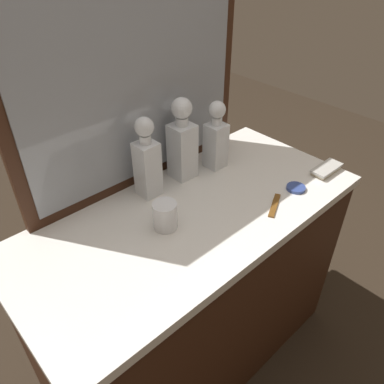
{
  "coord_description": "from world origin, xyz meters",
  "views": [
    {
      "loc": [
        -0.67,
        -0.72,
        1.62
      ],
      "look_at": [
        0.0,
        0.0,
        0.9
      ],
      "focal_mm": 35.18,
      "sensor_mm": 36.0,
      "label": 1
    }
  ],
  "objects_px": {
    "crystal_tumbler_rear": "(165,216)",
    "silver_brush_left": "(326,169)",
    "crystal_decanter_front": "(147,165)",
    "porcelain_dish": "(296,188)",
    "tortoiseshell_comb": "(274,205)",
    "crystal_decanter_center": "(182,146)",
    "crystal_decanter_far_left": "(216,141)"
  },
  "relations": [
    {
      "from": "crystal_tumbler_rear",
      "to": "silver_brush_left",
      "type": "relative_size",
      "value": 0.65
    },
    {
      "from": "crystal_decanter_front",
      "to": "silver_brush_left",
      "type": "relative_size",
      "value": 2.09
    },
    {
      "from": "porcelain_dish",
      "to": "tortoiseshell_comb",
      "type": "bearing_deg",
      "value": -176.7
    },
    {
      "from": "crystal_tumbler_rear",
      "to": "crystal_decanter_front",
      "type": "bearing_deg",
      "value": 67.57
    },
    {
      "from": "crystal_decanter_front",
      "to": "crystal_tumbler_rear",
      "type": "distance_m",
      "value": 0.21
    },
    {
      "from": "crystal_decanter_center",
      "to": "silver_brush_left",
      "type": "xyz_separation_m",
      "value": [
        0.42,
        -0.36,
        -0.11
      ]
    },
    {
      "from": "silver_brush_left",
      "to": "porcelain_dish",
      "type": "xyz_separation_m",
      "value": [
        -0.18,
        0.01,
        -0.01
      ]
    },
    {
      "from": "crystal_decanter_far_left",
      "to": "crystal_tumbler_rear",
      "type": "relative_size",
      "value": 2.95
    },
    {
      "from": "crystal_tumbler_rear",
      "to": "porcelain_dish",
      "type": "height_order",
      "value": "crystal_tumbler_rear"
    },
    {
      "from": "crystal_decanter_front",
      "to": "silver_brush_left",
      "type": "distance_m",
      "value": 0.7
    },
    {
      "from": "crystal_decanter_front",
      "to": "crystal_decanter_center",
      "type": "bearing_deg",
      "value": 1.65
    },
    {
      "from": "tortoiseshell_comb",
      "to": "porcelain_dish",
      "type": "bearing_deg",
      "value": 3.3
    },
    {
      "from": "crystal_decanter_center",
      "to": "silver_brush_left",
      "type": "distance_m",
      "value": 0.57
    },
    {
      "from": "crystal_decanter_front",
      "to": "crystal_decanter_center",
      "type": "xyz_separation_m",
      "value": [
        0.16,
        0.0,
        0.01
      ]
    },
    {
      "from": "silver_brush_left",
      "to": "crystal_tumbler_rear",
      "type": "bearing_deg",
      "value": 164.92
    },
    {
      "from": "crystal_decanter_far_left",
      "to": "tortoiseshell_comb",
      "type": "height_order",
      "value": "crystal_decanter_far_left"
    },
    {
      "from": "crystal_tumbler_rear",
      "to": "crystal_decanter_center",
      "type": "bearing_deg",
      "value": 37.67
    },
    {
      "from": "crystal_decanter_front",
      "to": "silver_brush_left",
      "type": "xyz_separation_m",
      "value": [
        0.59,
        -0.36,
        -0.11
      ]
    },
    {
      "from": "crystal_decanter_far_left",
      "to": "crystal_tumbler_rear",
      "type": "xyz_separation_m",
      "value": [
        -0.38,
        -0.15,
        -0.07
      ]
    },
    {
      "from": "silver_brush_left",
      "to": "porcelain_dish",
      "type": "distance_m",
      "value": 0.18
    },
    {
      "from": "crystal_decanter_front",
      "to": "crystal_tumbler_rear",
      "type": "height_order",
      "value": "crystal_decanter_front"
    },
    {
      "from": "crystal_tumbler_rear",
      "to": "porcelain_dish",
      "type": "xyz_separation_m",
      "value": [
        0.48,
        -0.17,
        -0.04
      ]
    },
    {
      "from": "silver_brush_left",
      "to": "crystal_decanter_far_left",
      "type": "bearing_deg",
      "value": 130.74
    },
    {
      "from": "crystal_decanter_center",
      "to": "crystal_tumbler_rear",
      "type": "relative_size",
      "value": 3.41
    },
    {
      "from": "porcelain_dish",
      "to": "silver_brush_left",
      "type": "bearing_deg",
      "value": -4.03
    },
    {
      "from": "crystal_decanter_front",
      "to": "crystal_tumbler_rear",
      "type": "bearing_deg",
      "value": -112.43
    },
    {
      "from": "crystal_decanter_front",
      "to": "crystal_decanter_center",
      "type": "height_order",
      "value": "crystal_decanter_center"
    },
    {
      "from": "crystal_decanter_front",
      "to": "silver_brush_left",
      "type": "height_order",
      "value": "crystal_decanter_front"
    },
    {
      "from": "crystal_decanter_far_left",
      "to": "crystal_decanter_front",
      "type": "bearing_deg",
      "value": 174.49
    },
    {
      "from": "tortoiseshell_comb",
      "to": "crystal_decanter_center",
      "type": "bearing_deg",
      "value": 106.16
    },
    {
      "from": "crystal_decanter_front",
      "to": "crystal_decanter_far_left",
      "type": "bearing_deg",
      "value": -5.51
    },
    {
      "from": "silver_brush_left",
      "to": "porcelain_dish",
      "type": "relative_size",
      "value": 2.05
    }
  ]
}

